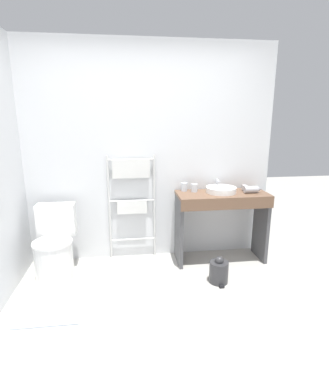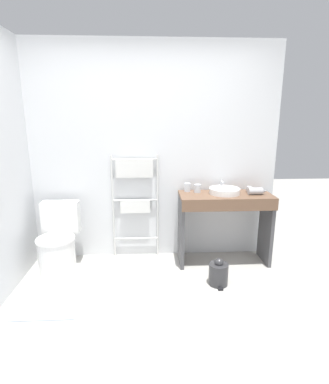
% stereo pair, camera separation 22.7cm
% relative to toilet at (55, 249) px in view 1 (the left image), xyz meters
% --- Properties ---
extents(ground_plane, '(12.00, 12.00, 0.00)m').
position_rel_toilet_xyz_m(ground_plane, '(1.04, -1.10, -0.32)').
color(ground_plane, '#B2AFA8').
extents(wall_back, '(3.04, 0.12, 2.54)m').
position_rel_toilet_xyz_m(wall_back, '(1.04, 0.44, 0.96)').
color(wall_back, silver).
rests_on(wall_back, ground_plane).
extents(toilet, '(0.41, 0.55, 0.77)m').
position_rel_toilet_xyz_m(toilet, '(0.00, 0.00, 0.00)').
color(toilet, white).
rests_on(toilet, ground_plane).
extents(towel_radiator, '(0.56, 0.06, 1.27)m').
position_rel_toilet_xyz_m(towel_radiator, '(0.85, 0.33, 0.55)').
color(towel_radiator, silver).
rests_on(towel_radiator, ground_plane).
extents(vanity_counter, '(1.06, 0.45, 0.84)m').
position_rel_toilet_xyz_m(vanity_counter, '(1.90, 0.12, 0.27)').
color(vanity_counter, brown).
rests_on(vanity_counter, ground_plane).
extents(sink_basin, '(0.35, 0.35, 0.06)m').
position_rel_toilet_xyz_m(sink_basin, '(1.89, 0.16, 0.56)').
color(sink_basin, white).
rests_on(sink_basin, vanity_counter).
extents(faucet, '(0.02, 0.10, 0.12)m').
position_rel_toilet_xyz_m(faucet, '(1.89, 0.31, 0.61)').
color(faucet, silver).
rests_on(faucet, vanity_counter).
extents(cup_near_wall, '(0.07, 0.07, 0.10)m').
position_rel_toilet_xyz_m(cup_near_wall, '(1.48, 0.28, 0.58)').
color(cup_near_wall, silver).
rests_on(cup_near_wall, vanity_counter).
extents(cup_near_edge, '(0.08, 0.08, 0.10)m').
position_rel_toilet_xyz_m(cup_near_edge, '(1.59, 0.23, 0.58)').
color(cup_near_edge, silver).
rests_on(cup_near_edge, vanity_counter).
extents(hair_dryer, '(0.21, 0.18, 0.08)m').
position_rel_toilet_xyz_m(hair_dryer, '(2.24, 0.11, 0.57)').
color(hair_dryer, '#B7B7BC').
rests_on(hair_dryer, vanity_counter).
extents(trash_bin, '(0.20, 0.23, 0.29)m').
position_rel_toilet_xyz_m(trash_bin, '(1.73, -0.37, -0.19)').
color(trash_bin, '#333335').
rests_on(trash_bin, ground_plane).
extents(bath_mat, '(0.56, 0.36, 0.01)m').
position_rel_toilet_xyz_m(bath_mat, '(0.08, -0.70, -0.31)').
color(bath_mat, '#B2BCCC').
rests_on(bath_mat, ground_plane).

